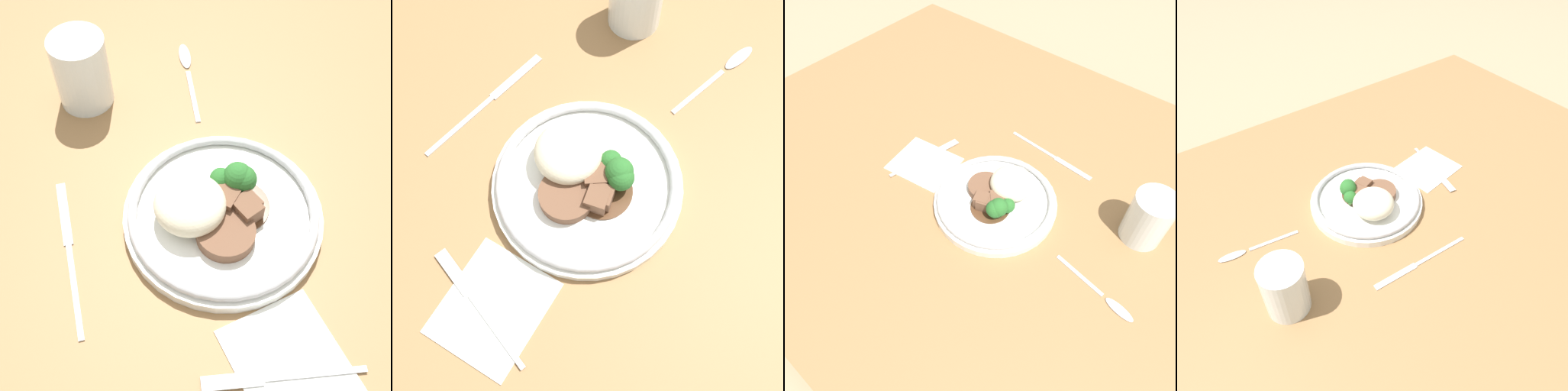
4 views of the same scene
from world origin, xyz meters
TOP-DOWN VIEW (x-y plane):
  - ground_plane at (0.00, 0.00)m, footprint 8.00×8.00m
  - dining_table at (0.00, 0.00)m, footprint 1.45×1.02m
  - napkin at (-0.18, -0.07)m, footprint 0.16×0.14m
  - plate at (0.02, -0.05)m, footprint 0.25×0.25m
  - juice_glass at (0.28, 0.07)m, footprint 0.08×0.08m
  - fork at (-0.19, -0.04)m, footprint 0.05×0.18m
  - knife at (0.03, 0.14)m, footprint 0.22×0.02m
  - spoon at (0.30, -0.09)m, footprint 0.17×0.04m

SIDE VIEW (x-z plane):
  - ground_plane at x=0.00m, z-range 0.00..0.00m
  - dining_table at x=0.00m, z-range 0.00..0.04m
  - napkin at x=-0.18m, z-range 0.04..0.04m
  - knife at x=0.03m, z-range 0.04..0.04m
  - spoon at x=0.30m, z-range 0.04..0.04m
  - fork at x=-0.19m, z-range 0.04..0.04m
  - plate at x=0.02m, z-range 0.03..0.09m
  - juice_glass at x=0.28m, z-range 0.03..0.14m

